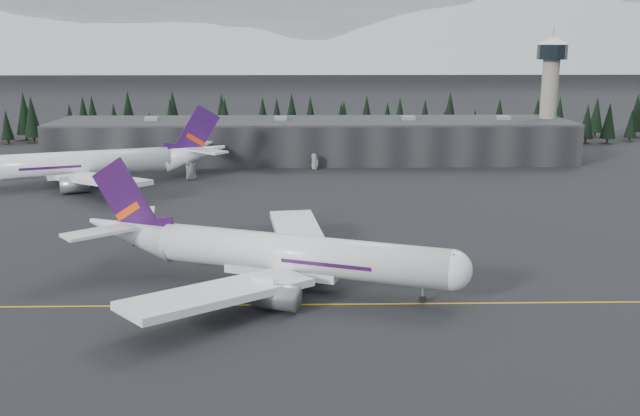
{
  "coord_description": "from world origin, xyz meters",
  "views": [
    {
      "loc": [
        -2.6,
        -97.79,
        36.72
      ],
      "look_at": [
        0.0,
        20.0,
        9.0
      ],
      "focal_mm": 40.0,
      "sensor_mm": 36.0,
      "label": 1
    }
  ],
  "objects_px": {
    "jet_main": "(267,252)",
    "gse_vehicle_b": "(315,167)",
    "control_tower": "(550,84)",
    "jet_parked": "(96,163)",
    "gse_vehicle_a": "(191,177)",
    "terminal": "(313,140)"
  },
  "relations": [
    {
      "from": "jet_main",
      "to": "gse_vehicle_b",
      "type": "relative_size",
      "value": 13.02
    },
    {
      "from": "control_tower",
      "to": "jet_main",
      "type": "relative_size",
      "value": 0.62
    },
    {
      "from": "jet_parked",
      "to": "gse_vehicle_a",
      "type": "xyz_separation_m",
      "value": [
        23.44,
        5.82,
        -4.89
      ]
    },
    {
      "from": "control_tower",
      "to": "gse_vehicle_b",
      "type": "height_order",
      "value": "control_tower"
    },
    {
      "from": "gse_vehicle_b",
      "to": "gse_vehicle_a",
      "type": "bearing_deg",
      "value": -95.63
    },
    {
      "from": "jet_main",
      "to": "gse_vehicle_b",
      "type": "xyz_separation_m",
      "value": [
        8.97,
        100.88,
        -4.45
      ]
    },
    {
      "from": "terminal",
      "to": "control_tower",
      "type": "relative_size",
      "value": 4.24
    },
    {
      "from": "terminal",
      "to": "jet_parked",
      "type": "height_order",
      "value": "jet_parked"
    },
    {
      "from": "gse_vehicle_b",
      "to": "control_tower",
      "type": "bearing_deg",
      "value": 75.83
    },
    {
      "from": "terminal",
      "to": "jet_main",
      "type": "relative_size",
      "value": 2.61
    },
    {
      "from": "jet_parked",
      "to": "gse_vehicle_a",
      "type": "height_order",
      "value": "jet_parked"
    },
    {
      "from": "jet_main",
      "to": "jet_parked",
      "type": "distance_m",
      "value": 93.53
    },
    {
      "from": "terminal",
      "to": "control_tower",
      "type": "height_order",
      "value": "control_tower"
    },
    {
      "from": "jet_parked",
      "to": "gse_vehicle_a",
      "type": "distance_m",
      "value": 24.64
    },
    {
      "from": "jet_parked",
      "to": "gse_vehicle_b",
      "type": "distance_m",
      "value": 61.21
    },
    {
      "from": "control_tower",
      "to": "gse_vehicle_a",
      "type": "bearing_deg",
      "value": -161.89
    },
    {
      "from": "jet_main",
      "to": "gse_vehicle_a",
      "type": "height_order",
      "value": "jet_main"
    },
    {
      "from": "terminal",
      "to": "jet_main",
      "type": "xyz_separation_m",
      "value": [
        -8.47,
        -118.33,
        -1.05
      ]
    },
    {
      "from": "jet_main",
      "to": "gse_vehicle_a",
      "type": "relative_size",
      "value": 11.11
    },
    {
      "from": "jet_parked",
      "to": "gse_vehicle_a",
      "type": "relative_size",
      "value": 12.02
    },
    {
      "from": "gse_vehicle_b",
      "to": "jet_main",
      "type": "bearing_deg",
      "value": -34.6
    },
    {
      "from": "control_tower",
      "to": "gse_vehicle_b",
      "type": "relative_size",
      "value": 8.02
    }
  ]
}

